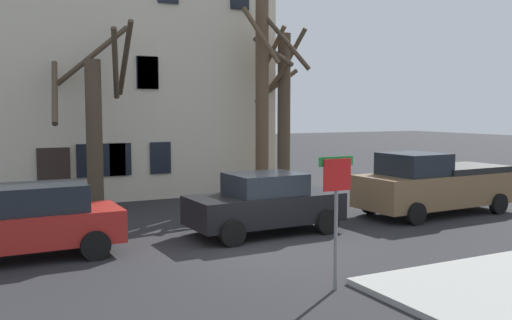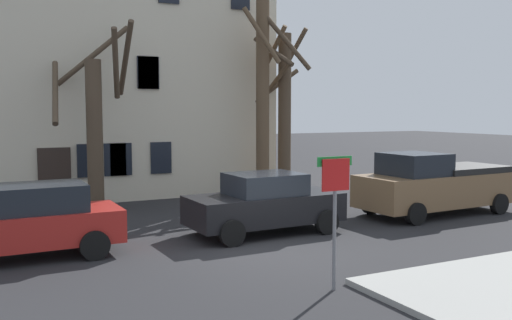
{
  "view_description": "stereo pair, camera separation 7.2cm",
  "coord_description": "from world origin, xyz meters",
  "views": [
    {
      "loc": [
        -6.22,
        -11.77,
        3.39
      ],
      "look_at": [
        1.24,
        2.98,
        1.92
      ],
      "focal_mm": 39.0,
      "sensor_mm": 36.0,
      "label": 1
    },
    {
      "loc": [
        -6.15,
        -11.8,
        3.39
      ],
      "look_at": [
        1.24,
        2.98,
        1.92
      ],
      "focal_mm": 39.0,
      "sensor_mm": 36.0,
      "label": 2
    }
  ],
  "objects": [
    {
      "name": "tree_bare_far",
      "position": [
        4.89,
        7.72,
        3.56
      ],
      "size": [
        2.39,
        2.43,
        7.09
      ],
      "color": "#4C3D2D",
      "rests_on": "ground_plane"
    },
    {
      "name": "car_black_sedan",
      "position": [
        0.84,
        1.64,
        0.84
      ],
      "size": [
        4.32,
        2.15,
        1.67
      ],
      "color": "black",
      "rests_on": "ground_plane"
    },
    {
      "name": "building_main",
      "position": [
        -1.57,
        11.84,
        5.86
      ],
      "size": [
        13.75,
        6.77,
        11.54
      ],
      "color": "beige",
      "rests_on": "ground_plane"
    },
    {
      "name": "tree_bare_near",
      "position": [
        -2.68,
        7.02,
        3.04
      ],
      "size": [
        2.91,
        2.68,
        6.37
      ],
      "color": "#4C3D2D",
      "rests_on": "ground_plane"
    },
    {
      "name": "pickup_truck_brown",
      "position": [
        7.11,
        1.68,
        0.99
      ],
      "size": [
        5.51,
        2.4,
        2.05
      ],
      "color": "brown",
      "rests_on": "ground_plane"
    },
    {
      "name": "ground_plane",
      "position": [
        0.0,
        0.0,
        0.0
      ],
      "size": [
        120.0,
        120.0,
        0.0
      ],
      "primitive_type": "plane",
      "color": "#262628"
    },
    {
      "name": "car_red_wagon",
      "position": [
        -5.47,
        1.76,
        0.89
      ],
      "size": [
        4.71,
        2.01,
        1.7
      ],
      "color": "#AD231E",
      "rests_on": "ground_plane"
    },
    {
      "name": "street_sign_pole",
      "position": [
        -0.24,
        -3.28,
        1.79
      ],
      "size": [
        0.76,
        0.07,
        2.54
      ],
      "color": "slate",
      "rests_on": "ground_plane"
    },
    {
      "name": "bicycle_leaning",
      "position": [
        -4.56,
        7.45,
        0.37
      ],
      "size": [
        1.75,
        0.24,
        1.03
      ],
      "color": "black",
      "rests_on": "ground_plane"
    },
    {
      "name": "tree_bare_mid",
      "position": [
        3.77,
        7.39,
        4.04
      ],
      "size": [
        1.88,
        1.85,
        7.76
      ],
      "color": "brown",
      "rests_on": "ground_plane"
    }
  ]
}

